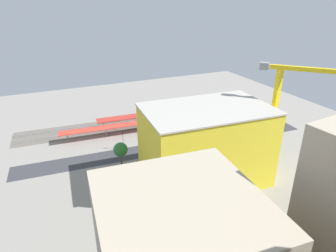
% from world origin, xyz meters
% --- Properties ---
extents(ground_plane, '(171.47, 171.47, 0.00)m').
position_xyz_m(ground_plane, '(0.00, 0.00, 0.00)').
color(ground_plane, gray).
rests_on(ground_plane, ground).
extents(rail_bed, '(107.85, 20.82, 0.01)m').
position_xyz_m(rail_bed, '(0.00, -21.00, 0.00)').
color(rail_bed, '#665E54').
rests_on(rail_bed, ground).
extents(street_asphalt, '(107.52, 15.63, 0.01)m').
position_xyz_m(street_asphalt, '(0.00, 4.45, 0.00)').
color(street_asphalt, '#38383D').
rests_on(street_asphalt, ground).
extents(track_rails, '(106.97, 14.41, 0.12)m').
position_xyz_m(track_rails, '(0.00, -21.00, 0.18)').
color(track_rails, '#9E9EA8').
rests_on(track_rails, ground).
extents(platform_canopy_near, '(62.90, 8.11, 4.12)m').
position_xyz_m(platform_canopy_near, '(5.88, -12.03, 3.91)').
color(platform_canopy_near, '#C63D2D').
rests_on(platform_canopy_near, ground).
extents(platform_canopy_far, '(48.59, 7.87, 4.16)m').
position_xyz_m(platform_canopy_far, '(-2.30, -18.75, 3.93)').
color(platform_canopy_far, '#B73328').
rests_on(platform_canopy_far, ground).
extents(locomotive, '(15.23, 3.66, 5.12)m').
position_xyz_m(locomotive, '(-21.44, -24.10, 1.81)').
color(locomotive, black).
rests_on(locomotive, ground).
extents(passenger_coach, '(19.52, 4.01, 5.66)m').
position_xyz_m(passenger_coach, '(-43.61, -24.10, 2.98)').
color(passenger_coach, black).
rests_on(passenger_coach, ground).
extents(parked_car_0, '(4.31, 1.96, 1.63)m').
position_xyz_m(parked_car_0, '(-24.98, 1.57, 0.73)').
color(parked_car_0, black).
rests_on(parked_car_0, ground).
extents(parked_car_1, '(4.62, 1.98, 1.75)m').
position_xyz_m(parked_car_1, '(-17.67, 1.47, 0.78)').
color(parked_car_1, black).
rests_on(parked_car_1, ground).
extents(parked_car_2, '(4.21, 1.85, 1.56)m').
position_xyz_m(parked_car_2, '(-9.69, 0.72, 0.70)').
color(parked_car_2, black).
rests_on(parked_car_2, ground).
extents(parked_car_3, '(4.17, 1.96, 1.71)m').
position_xyz_m(parked_car_3, '(-2.35, 1.12, 0.77)').
color(parked_car_3, black).
rests_on(parked_car_3, ground).
extents(parked_car_4, '(4.37, 2.09, 1.85)m').
position_xyz_m(parked_car_4, '(4.87, 1.02, 0.82)').
color(parked_car_4, black).
rests_on(parked_car_4, ground).
extents(construction_building, '(35.21, 23.27, 21.98)m').
position_xyz_m(construction_building, '(0.06, 27.08, 10.99)').
color(construction_building, yellow).
rests_on(construction_building, ground).
extents(construction_roof_slab, '(35.85, 23.90, 0.40)m').
position_xyz_m(construction_roof_slab, '(0.06, 27.08, 22.18)').
color(construction_roof_slab, '#B7B2A8').
rests_on(construction_roof_slab, construction_building).
extents(tower_crane, '(15.74, 16.47, 32.46)m').
position_xyz_m(tower_crane, '(-23.31, 28.85, 18.55)').
color(tower_crane, gray).
rests_on(tower_crane, ground).
extents(box_truck_0, '(8.50, 3.39, 3.40)m').
position_xyz_m(box_truck_0, '(1.35, 10.68, 1.65)').
color(box_truck_0, black).
rests_on(box_truck_0, ground).
extents(street_tree_0, '(5.47, 5.47, 7.52)m').
position_xyz_m(street_tree_0, '(-33.54, 10.30, 4.77)').
color(street_tree_0, brown).
rests_on(street_tree_0, ground).
extents(street_tree_1, '(6.16, 6.16, 8.76)m').
position_xyz_m(street_tree_1, '(-31.11, 9.90, 5.67)').
color(street_tree_1, brown).
rests_on(street_tree_1, ground).
extents(street_tree_2, '(4.58, 4.58, 6.85)m').
position_xyz_m(street_tree_2, '(-19.05, 10.14, 4.54)').
color(street_tree_2, brown).
rests_on(street_tree_2, ground).
extents(street_tree_3, '(4.55, 4.55, 7.63)m').
position_xyz_m(street_tree_3, '(20.19, 9.20, 5.34)').
color(street_tree_3, brown).
rests_on(street_tree_3, ground).
extents(traffic_light, '(0.50, 0.36, 7.24)m').
position_xyz_m(traffic_light, '(16.78, -0.23, 4.75)').
color(traffic_light, '#333333').
rests_on(traffic_light, ground).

